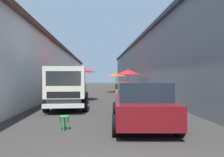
# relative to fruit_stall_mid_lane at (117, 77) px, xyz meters

# --- Properties ---
(ground) EXTENTS (90.00, 90.00, 0.00)m
(ground) POSITION_rel_fruit_stall_mid_lane_xyz_m (-5.71, 1.64, -1.60)
(ground) COLOR #33302D
(building_left_whitewash) EXTENTS (49.80, 7.50, 4.58)m
(building_left_whitewash) POSITION_rel_fruit_stall_mid_lane_xyz_m (-3.46, 8.90, 0.70)
(building_left_whitewash) COLOR silver
(building_left_whitewash) RESTS_ON ground
(building_right_concrete) EXTENTS (49.80, 7.50, 5.48)m
(building_right_concrete) POSITION_rel_fruit_stall_mid_lane_xyz_m (-3.46, -5.63, 1.15)
(building_right_concrete) COLOR gray
(building_right_concrete) RESTS_ON ground
(fruit_stall_mid_lane) EXTENTS (2.23, 2.23, 2.13)m
(fruit_stall_mid_lane) POSITION_rel_fruit_stall_mid_lane_xyz_m (0.00, 0.00, 0.00)
(fruit_stall_mid_lane) COLOR #9E9EA3
(fruit_stall_mid_lane) RESTS_ON ground
(fruit_stall_near_left) EXTENTS (2.21, 2.21, 2.37)m
(fruit_stall_near_left) POSITION_rel_fruit_stall_mid_lane_xyz_m (-3.76, -0.66, 0.22)
(fruit_stall_near_left) COLOR #9E9EA3
(fruit_stall_near_left) RESTS_ON ground
(fruit_stall_far_left) EXTENTS (2.54, 2.54, 2.47)m
(fruit_stall_far_left) POSITION_rel_fruit_stall_mid_lane_xyz_m (-7.40, 3.37, 0.39)
(fruit_stall_far_left) COLOR #9E9EA3
(fruit_stall_far_left) RESTS_ON ground
(hatchback_car) EXTENTS (4.03, 2.17, 1.45)m
(hatchback_car) POSITION_rel_fruit_stall_mid_lane_xyz_m (-14.61, 0.51, -0.86)
(hatchback_car) COLOR #600F14
(hatchback_car) RESTS_ON ground
(delivery_truck) EXTENTS (4.98, 2.10, 2.08)m
(delivery_truck) POSITION_rel_fruit_stall_mid_lane_xyz_m (-11.18, 3.46, -0.56)
(delivery_truck) COLOR black
(delivery_truck) RESTS_ON ground
(vendor_by_crates) EXTENTS (0.63, 0.21, 1.58)m
(vendor_by_crates) POSITION_rel_fruit_stall_mid_lane_xyz_m (-2.14, 4.51, -0.70)
(vendor_by_crates) COLOR navy
(vendor_by_crates) RESTS_ON ground
(vendor_in_shade) EXTENTS (0.38, 0.59, 1.60)m
(vendor_in_shade) POSITION_rel_fruit_stall_mid_lane_xyz_m (-3.58, 3.76, -0.68)
(vendor_in_shade) COLOR #232328
(vendor_in_shade) RESTS_ON ground
(parked_scooter) EXTENTS (1.66, 0.59, 1.14)m
(parked_scooter) POSITION_rel_fruit_stall_mid_lane_xyz_m (-4.91, 4.15, -1.15)
(parked_scooter) COLOR black
(parked_scooter) RESTS_ON ground
(plastic_stool) EXTENTS (0.30, 0.30, 0.43)m
(plastic_stool) POSITION_rel_fruit_stall_mid_lane_xyz_m (-15.11, 2.97, -1.27)
(plastic_stool) COLOR #1E8C3F
(plastic_stool) RESTS_ON ground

